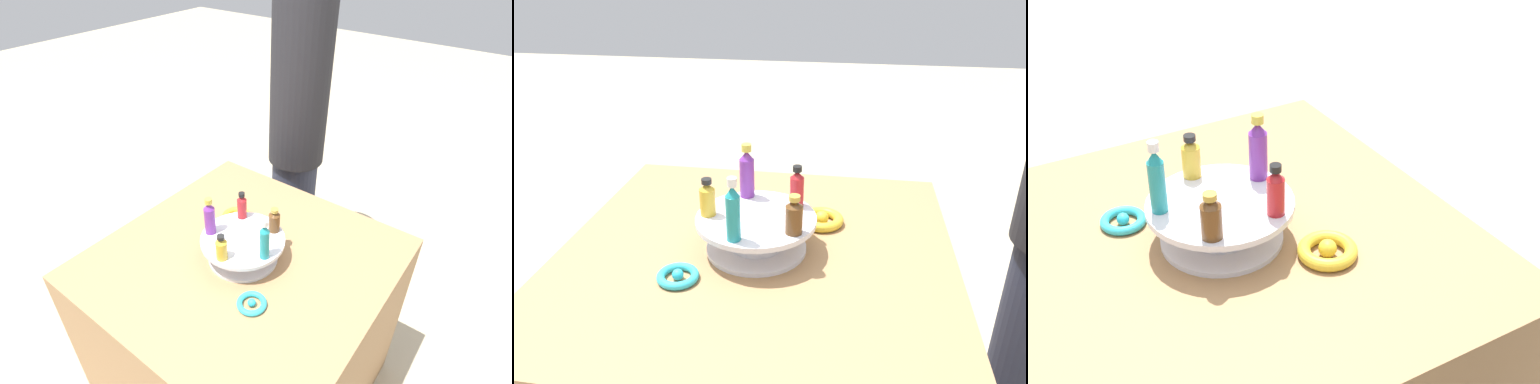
{
  "view_description": "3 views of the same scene",
  "coord_description": "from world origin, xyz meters",
  "views": [
    {
      "loc": [
        0.6,
        -0.72,
        1.65
      ],
      "look_at": [
        -0.05,
        0.13,
        0.9
      ],
      "focal_mm": 28.0,
      "sensor_mm": 36.0,
      "label": 1
    },
    {
      "loc": [
        0.94,
        0.18,
        1.34
      ],
      "look_at": [
        -0.01,
        0.03,
        0.88
      ],
      "focal_mm": 35.0,
      "sensor_mm": 36.0,
      "label": 2
    },
    {
      "loc": [
        0.42,
        0.97,
        1.51
      ],
      "look_at": [
        -0.05,
        0.14,
        0.9
      ],
      "focal_mm": 50.0,
      "sensor_mm": 36.0,
      "label": 3
    }
  ],
  "objects": [
    {
      "name": "party_table",
      "position": [
        0.0,
        0.0,
        0.37
      ],
      "size": [
        0.88,
        0.88,
        0.74
      ],
      "color": "#9E754C",
      "rests_on": "ground_plane"
    },
    {
      "name": "display_stand",
      "position": [
        0.0,
        0.0,
        0.79
      ],
      "size": [
        0.26,
        0.26,
        0.08
      ],
      "color": "silver",
      "rests_on": "party_table"
    },
    {
      "name": "bottle_teal",
      "position": [
        0.1,
        -0.03,
        0.89
      ],
      "size": [
        0.03,
        0.03,
        0.14
      ],
      "color": "teal",
      "rests_on": "display_stand"
    },
    {
      "name": "bottle_brown",
      "position": [
        0.06,
        0.09,
        0.86
      ],
      "size": [
        0.04,
        0.04,
        0.08
      ],
      "color": "brown",
      "rests_on": "display_stand"
    },
    {
      "name": "bottle_red",
      "position": [
        -0.07,
        0.08,
        0.87
      ],
      "size": [
        0.03,
        0.03,
        0.1
      ],
      "color": "#B21E23",
      "rests_on": "display_stand"
    },
    {
      "name": "bottle_purple",
      "position": [
        -0.1,
        -0.04,
        0.88
      ],
      "size": [
        0.03,
        0.03,
        0.13
      ],
      "color": "#702D93",
      "rests_on": "display_stand"
    },
    {
      "name": "bottle_gold",
      "position": [
        0.01,
        -0.11,
        0.86
      ],
      "size": [
        0.03,
        0.03,
        0.09
      ],
      "color": "gold",
      "rests_on": "display_stand"
    },
    {
      "name": "ribbon_bow_teal",
      "position": [
        0.14,
        -0.14,
        0.75
      ],
      "size": [
        0.09,
        0.09,
        0.02
      ],
      "color": "#2DB7CC",
      "rests_on": "party_table"
    },
    {
      "name": "ribbon_bow_gold",
      "position": [
        -0.14,
        0.14,
        0.75
      ],
      "size": [
        0.11,
        0.11,
        0.03
      ],
      "color": "gold",
      "rests_on": "party_table"
    }
  ]
}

